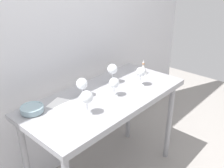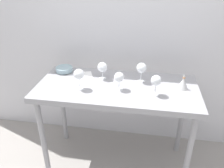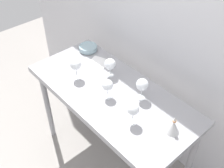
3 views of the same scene
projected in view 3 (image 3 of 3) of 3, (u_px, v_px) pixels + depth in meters
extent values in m
plane|color=gray|center=(112.00, 159.00, 2.70)|extent=(6.00, 6.00, 0.00)
cube|color=silver|center=(160.00, 23.00, 2.09)|extent=(3.80, 0.04, 2.60)
cube|color=gray|center=(112.00, 93.00, 2.12)|extent=(1.40, 0.64, 0.04)
cube|color=gray|center=(78.00, 114.00, 1.96)|extent=(1.40, 0.01, 0.05)
cylinder|color=gray|center=(47.00, 105.00, 2.65)|extent=(0.05, 0.05, 0.86)
cylinder|color=gray|center=(90.00, 82.00, 2.91)|extent=(0.05, 0.05, 0.86)
cylinder|color=gray|center=(190.00, 161.00, 2.19)|extent=(0.05, 0.05, 0.86)
cylinder|color=white|center=(141.00, 98.00, 2.05)|extent=(0.06, 0.06, 0.00)
cylinder|color=white|center=(141.00, 93.00, 2.02)|extent=(0.01, 0.01, 0.09)
sphere|color=white|center=(142.00, 84.00, 1.96)|extent=(0.09, 0.09, 0.09)
cylinder|color=maroon|center=(142.00, 86.00, 1.97)|extent=(0.06, 0.06, 0.02)
cylinder|color=white|center=(110.00, 75.00, 2.25)|extent=(0.06, 0.06, 0.00)
cylinder|color=white|center=(110.00, 71.00, 2.22)|extent=(0.01, 0.01, 0.07)
sphere|color=white|center=(110.00, 64.00, 2.17)|extent=(0.09, 0.09, 0.09)
cylinder|color=maroon|center=(110.00, 66.00, 2.19)|extent=(0.06, 0.06, 0.03)
cylinder|color=white|center=(108.00, 96.00, 2.06)|extent=(0.07, 0.07, 0.00)
cylinder|color=white|center=(108.00, 92.00, 2.03)|extent=(0.01, 0.01, 0.08)
sphere|color=white|center=(108.00, 85.00, 1.98)|extent=(0.08, 0.08, 0.08)
cylinder|color=maroon|center=(108.00, 87.00, 1.99)|extent=(0.06, 0.06, 0.03)
cylinder|color=white|center=(132.00, 122.00, 1.87)|extent=(0.07, 0.07, 0.00)
cylinder|color=white|center=(132.00, 117.00, 1.84)|extent=(0.01, 0.01, 0.09)
sphere|color=white|center=(133.00, 109.00, 1.79)|extent=(0.08, 0.08, 0.08)
cylinder|color=maroon|center=(133.00, 111.00, 1.80)|extent=(0.06, 0.06, 0.02)
cylinder|color=white|center=(77.00, 78.00, 2.22)|extent=(0.07, 0.07, 0.00)
cylinder|color=white|center=(77.00, 73.00, 2.19)|extent=(0.01, 0.01, 0.09)
sphere|color=white|center=(76.00, 64.00, 2.14)|extent=(0.09, 0.09, 0.09)
cylinder|color=maroon|center=(76.00, 66.00, 2.15)|extent=(0.06, 0.06, 0.03)
cube|color=white|center=(95.00, 66.00, 2.34)|extent=(0.24, 0.30, 0.00)
cylinder|color=#DBCC66|center=(88.00, 50.00, 2.52)|extent=(0.12, 0.12, 0.01)
cylinder|color=#8CA8B2|center=(88.00, 48.00, 2.50)|extent=(0.16, 0.16, 0.04)
torus|color=#8CA8B2|center=(88.00, 46.00, 2.49)|extent=(0.17, 0.17, 0.01)
cone|color=silver|center=(173.00, 127.00, 1.78)|extent=(0.09, 0.09, 0.10)
cylinder|color=#C17F4C|center=(174.00, 121.00, 1.74)|extent=(0.02, 0.02, 0.01)
cone|color=silver|center=(175.00, 119.00, 1.73)|extent=(0.02, 0.02, 0.03)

